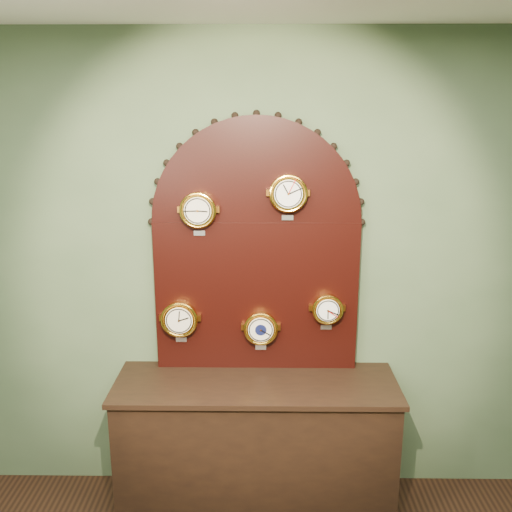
{
  "coord_description": "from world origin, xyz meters",
  "views": [
    {
      "loc": [
        0.04,
        -0.72,
        2.36
      ],
      "look_at": [
        0.0,
        2.25,
        1.58
      ],
      "focal_mm": 39.35,
      "sensor_mm": 36.0,
      "label": 1
    }
  ],
  "objects_px": {
    "display_board": "(256,240)",
    "roman_clock": "(198,210)",
    "arabic_clock": "(288,193)",
    "hygrometer": "(180,319)",
    "barometer": "(261,328)",
    "tide_clock": "(327,309)",
    "shop_counter": "(256,448)"
  },
  "relations": [
    {
      "from": "barometer",
      "to": "tide_clock",
      "type": "bearing_deg",
      "value": 0.11
    },
    {
      "from": "shop_counter",
      "to": "display_board",
      "type": "relative_size",
      "value": 1.05
    },
    {
      "from": "hygrometer",
      "to": "display_board",
      "type": "bearing_deg",
      "value": 8.34
    },
    {
      "from": "barometer",
      "to": "shop_counter",
      "type": "bearing_deg",
      "value": -99.84
    },
    {
      "from": "arabic_clock",
      "to": "barometer",
      "type": "relative_size",
      "value": 1.04
    },
    {
      "from": "display_board",
      "to": "barometer",
      "type": "height_order",
      "value": "display_board"
    },
    {
      "from": "shop_counter",
      "to": "hygrometer",
      "type": "distance_m",
      "value": 0.9
    },
    {
      "from": "display_board",
      "to": "hygrometer",
      "type": "height_order",
      "value": "display_board"
    },
    {
      "from": "display_board",
      "to": "hygrometer",
      "type": "xyz_separation_m",
      "value": [
        -0.45,
        -0.07,
        -0.47
      ]
    },
    {
      "from": "shop_counter",
      "to": "barometer",
      "type": "height_order",
      "value": "barometer"
    },
    {
      "from": "display_board",
      "to": "arabic_clock",
      "type": "bearing_deg",
      "value": -20.52
    },
    {
      "from": "roman_clock",
      "to": "barometer",
      "type": "distance_m",
      "value": 0.79
    },
    {
      "from": "display_board",
      "to": "barometer",
      "type": "relative_size",
      "value": 6.03
    },
    {
      "from": "display_board",
      "to": "roman_clock",
      "type": "distance_m",
      "value": 0.38
    },
    {
      "from": "shop_counter",
      "to": "display_board",
      "type": "xyz_separation_m",
      "value": [
        0.0,
        0.22,
        1.23
      ]
    },
    {
      "from": "display_board",
      "to": "arabic_clock",
      "type": "xyz_separation_m",
      "value": [
        0.18,
        -0.07,
        0.28
      ]
    },
    {
      "from": "display_board",
      "to": "hygrometer",
      "type": "relative_size",
      "value": 5.69
    },
    {
      "from": "display_board",
      "to": "barometer",
      "type": "xyz_separation_m",
      "value": [
        0.03,
        -0.07,
        -0.52
      ]
    },
    {
      "from": "roman_clock",
      "to": "barometer",
      "type": "bearing_deg",
      "value": -0.01
    },
    {
      "from": "roman_clock",
      "to": "shop_counter",
      "type": "bearing_deg",
      "value": -25.25
    },
    {
      "from": "roman_clock",
      "to": "hygrometer",
      "type": "height_order",
      "value": "roman_clock"
    },
    {
      "from": "arabic_clock",
      "to": "tide_clock",
      "type": "relative_size",
      "value": 1.14
    },
    {
      "from": "roman_clock",
      "to": "arabic_clock",
      "type": "xyz_separation_m",
      "value": [
        0.5,
        -0.0,
        0.09
      ]
    },
    {
      "from": "shop_counter",
      "to": "arabic_clock",
      "type": "xyz_separation_m",
      "value": [
        0.18,
        0.15,
        1.51
      ]
    },
    {
      "from": "hygrometer",
      "to": "tide_clock",
      "type": "distance_m",
      "value": 0.87
    },
    {
      "from": "barometer",
      "to": "hygrometer",
      "type": "bearing_deg",
      "value": -179.97
    },
    {
      "from": "roman_clock",
      "to": "arabic_clock",
      "type": "height_order",
      "value": "arabic_clock"
    },
    {
      "from": "shop_counter",
      "to": "hygrometer",
      "type": "relative_size",
      "value": 5.95
    },
    {
      "from": "hygrometer",
      "to": "arabic_clock",
      "type": "bearing_deg",
      "value": 0.01
    },
    {
      "from": "display_board",
      "to": "tide_clock",
      "type": "xyz_separation_m",
      "value": [
        0.42,
        -0.07,
        -0.4
      ]
    },
    {
      "from": "barometer",
      "to": "tide_clock",
      "type": "distance_m",
      "value": 0.41
    },
    {
      "from": "tide_clock",
      "to": "shop_counter",
      "type": "bearing_deg",
      "value": -159.65
    }
  ]
}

